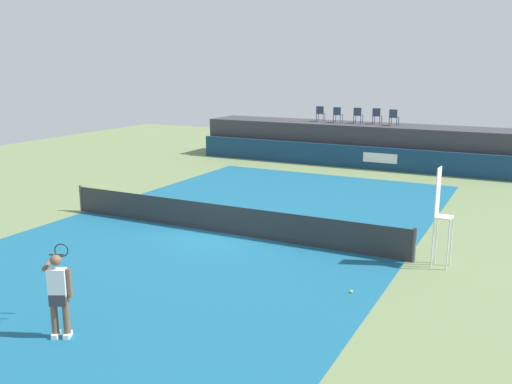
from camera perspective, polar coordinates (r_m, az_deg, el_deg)
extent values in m
plane|color=#6B7F51|center=(21.02, 0.71, -2.06)|extent=(48.00, 48.00, 0.00)
cube|color=#16597A|center=(18.48, -3.41, -4.19)|extent=(12.00, 22.00, 0.00)
cube|color=navy|center=(30.47, 9.49, 3.62)|extent=(18.00, 0.20, 1.20)
cube|color=white|center=(29.89, 12.59, 3.42)|extent=(1.80, 0.02, 0.50)
cube|color=#38383D|center=(32.10, 10.50, 4.95)|extent=(18.00, 2.80, 2.20)
cylinder|color=#2D3D56|center=(33.11, 7.08, 7.60)|extent=(0.04, 0.04, 0.44)
cylinder|color=#2D3D56|center=(33.21, 6.40, 7.63)|extent=(0.04, 0.04, 0.44)
cylinder|color=#2D3D56|center=(32.72, 6.89, 7.54)|extent=(0.04, 0.04, 0.44)
cylinder|color=#2D3D56|center=(32.82, 6.21, 7.58)|extent=(0.04, 0.04, 0.44)
cube|color=#2D3D56|center=(32.94, 6.65, 8.00)|extent=(0.48, 0.48, 0.03)
cube|color=#2D3D56|center=(32.73, 6.57, 8.36)|extent=(0.44, 0.07, 0.42)
cylinder|color=#2D3D56|center=(32.50, 8.85, 7.45)|extent=(0.04, 0.04, 0.44)
cylinder|color=#2D3D56|center=(32.62, 8.17, 7.49)|extent=(0.04, 0.04, 0.44)
cylinder|color=#2D3D56|center=(32.12, 8.63, 7.39)|extent=(0.04, 0.04, 0.44)
cylinder|color=#2D3D56|center=(32.24, 7.94, 7.43)|extent=(0.04, 0.04, 0.44)
cube|color=#2D3D56|center=(32.35, 8.41, 7.86)|extent=(0.44, 0.44, 0.03)
cube|color=#2D3D56|center=(32.13, 8.31, 8.23)|extent=(0.44, 0.03, 0.42)
cylinder|color=#2D3D56|center=(32.30, 10.88, 7.34)|extent=(0.04, 0.04, 0.44)
cylinder|color=#2D3D56|center=(32.42, 10.19, 7.38)|extent=(0.04, 0.04, 0.44)
cylinder|color=#2D3D56|center=(31.92, 10.68, 7.28)|extent=(0.04, 0.04, 0.44)
cylinder|color=#2D3D56|center=(32.03, 9.98, 7.33)|extent=(0.04, 0.04, 0.44)
cube|color=#2D3D56|center=(32.15, 10.45, 7.75)|extent=(0.44, 0.44, 0.03)
cube|color=#2D3D56|center=(31.93, 10.36, 8.12)|extent=(0.44, 0.03, 0.42)
cylinder|color=#2D3D56|center=(32.12, 12.75, 7.22)|extent=(0.04, 0.04, 0.44)
cylinder|color=#2D3D56|center=(32.23, 12.05, 7.27)|extent=(0.04, 0.04, 0.44)
cylinder|color=#2D3D56|center=(31.73, 12.56, 7.17)|extent=(0.04, 0.04, 0.44)
cylinder|color=#2D3D56|center=(31.84, 11.85, 7.22)|extent=(0.04, 0.04, 0.44)
cube|color=#2D3D56|center=(31.96, 12.32, 7.64)|extent=(0.45, 0.45, 0.03)
cube|color=#2D3D56|center=(31.74, 12.24, 8.01)|extent=(0.44, 0.03, 0.42)
cylinder|color=#2D3D56|center=(31.44, 14.41, 7.02)|extent=(0.04, 0.04, 0.44)
cylinder|color=#2D3D56|center=(31.55, 13.70, 7.08)|extent=(0.04, 0.04, 0.44)
cylinder|color=#2D3D56|center=(31.05, 14.21, 6.96)|extent=(0.04, 0.04, 0.44)
cylinder|color=#2D3D56|center=(31.16, 13.49, 7.02)|extent=(0.04, 0.04, 0.44)
cube|color=#2D3D56|center=(31.28, 13.98, 7.45)|extent=(0.46, 0.46, 0.03)
cube|color=#2D3D56|center=(31.06, 13.90, 7.83)|extent=(0.44, 0.05, 0.42)
cylinder|color=white|center=(15.84, 19.08, -5.19)|extent=(0.04, 0.04, 1.40)
cylinder|color=white|center=(16.22, 19.38, -4.79)|extent=(0.04, 0.04, 1.40)
cylinder|color=white|center=(15.92, 17.65, -4.99)|extent=(0.04, 0.04, 1.40)
cylinder|color=white|center=(16.30, 17.99, -4.60)|extent=(0.04, 0.04, 1.40)
cube|color=white|center=(15.87, 18.71, -2.43)|extent=(0.47, 0.47, 0.03)
cube|color=white|center=(15.76, 18.15, 0.05)|extent=(0.06, 0.44, 1.33)
cube|color=#2D2D2D|center=(18.34, -3.43, -2.78)|extent=(12.40, 0.02, 0.95)
cylinder|color=#4C4C51|center=(22.04, -17.50, -0.62)|extent=(0.10, 0.10, 1.00)
cylinder|color=#4C4C51|center=(16.24, 15.91, -5.27)|extent=(0.10, 0.10, 1.00)
cube|color=white|center=(12.32, -18.73, -13.70)|extent=(0.22, 0.29, 0.10)
cylinder|color=brown|center=(12.13, -18.89, -11.75)|extent=(0.14, 0.14, 0.82)
cube|color=white|center=(12.40, -19.81, -13.61)|extent=(0.22, 0.29, 0.10)
cylinder|color=brown|center=(12.20, -19.98, -11.67)|extent=(0.14, 0.14, 0.82)
cube|color=#333338|center=(12.03, -19.55, -10.28)|extent=(0.40, 0.35, 0.24)
cube|color=silver|center=(11.90, -19.68, -8.68)|extent=(0.41, 0.34, 0.56)
sphere|color=brown|center=(11.75, -19.85, -6.59)|extent=(0.22, 0.22, 0.22)
cylinder|color=brown|center=(11.83, -18.57, -8.83)|extent=(0.09, 0.09, 0.60)
cylinder|color=brown|center=(12.12, -20.44, -6.82)|extent=(0.35, 0.58, 0.14)
cylinder|color=black|center=(12.48, -19.77, -6.08)|extent=(0.28, 0.16, 0.03)
torus|color=black|center=(12.74, -19.33, -5.66)|extent=(0.28, 0.16, 0.30)
sphere|color=#D8EA33|center=(13.94, 9.74, -10.02)|extent=(0.07, 0.07, 0.07)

